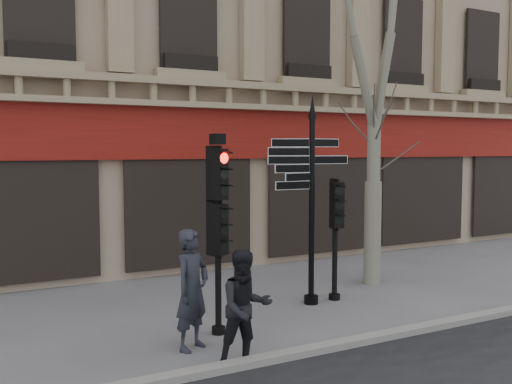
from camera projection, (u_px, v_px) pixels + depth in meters
ground at (290, 325)px, 10.37m from camera, size 80.00×80.00×0.00m
kerb at (335, 346)px, 9.14m from camera, size 80.00×0.25×0.12m
fingerpost at (312, 165)px, 11.61m from camera, size 2.15×2.15×4.29m
traffic_signal_main at (218, 209)px, 9.73m from camera, size 0.45×0.37×3.46m
traffic_signal_secondary at (335, 218)px, 12.01m from camera, size 0.48×0.40×2.52m
plane_tree at (376, 0)px, 13.10m from camera, size 3.55×3.55×9.42m
pedestrian_a at (192, 289)px, 9.08m from camera, size 0.85×0.76×1.94m
pedestrian_b at (246, 308)px, 8.43m from camera, size 0.90×0.73×1.73m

